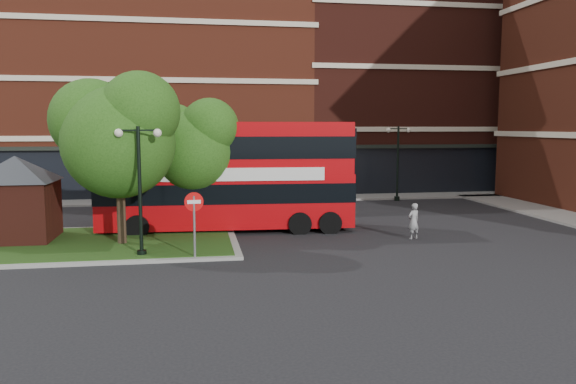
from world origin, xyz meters
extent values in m
plane|color=black|center=(0.00, 0.00, 0.00)|extent=(120.00, 120.00, 0.00)
cube|color=slate|center=(0.00, 16.50, 0.06)|extent=(44.00, 3.00, 0.12)
cube|color=maroon|center=(-8.00, 24.00, 7.00)|extent=(26.00, 12.00, 14.00)
cube|color=#471911|center=(14.00, 24.00, 8.00)|extent=(18.00, 12.00, 16.00)
cube|color=gray|center=(-8.00, 3.00, 0.06)|extent=(12.60, 7.60, 0.12)
cube|color=#19380F|center=(-8.00, 3.00, 0.07)|extent=(12.00, 7.00, 0.15)
cube|color=#471911|center=(-11.00, 4.00, 1.40)|extent=(3.00, 3.00, 2.50)
cone|color=#23262B|center=(-11.00, 4.00, 3.20)|extent=(6.51, 6.51, 1.10)
cylinder|color=#2D2116|center=(-6.50, 2.50, 1.96)|extent=(0.36, 0.36, 3.92)
sphere|color=#1E4711|center=(-6.50, 2.50, 4.34)|extent=(4.60, 4.60, 4.60)
sphere|color=#1E4711|center=(-7.65, 3.19, 5.25)|extent=(3.45, 3.45, 3.45)
sphere|color=#1E4711|center=(-5.58, 2.04, 5.60)|extent=(3.22, 3.22, 3.22)
cylinder|color=#2D2116|center=(-3.50, 5.00, 1.74)|extent=(0.36, 0.36, 3.47)
sphere|color=#1E4711|center=(-3.50, 5.00, 3.84)|extent=(3.80, 3.80, 3.80)
sphere|color=#1E4711|center=(-4.45, 5.57, 4.65)|extent=(2.85, 2.85, 2.85)
sphere|color=#1E4711|center=(-2.74, 4.62, 4.96)|extent=(2.66, 2.66, 2.66)
cylinder|color=black|center=(-5.50, 0.20, 2.50)|extent=(0.14, 0.14, 5.00)
cylinder|color=black|center=(-5.50, 0.20, 0.15)|extent=(0.36, 0.36, 0.30)
cube|color=black|center=(-5.50, 0.20, 4.85)|extent=(1.40, 0.06, 0.06)
sphere|color=#F2EACC|center=(-6.20, 0.20, 4.75)|extent=(0.32, 0.32, 0.32)
sphere|color=#F2EACC|center=(-4.80, 0.20, 4.75)|extent=(0.32, 0.32, 0.32)
cylinder|color=black|center=(2.00, 14.50, 2.50)|extent=(0.14, 0.14, 5.00)
cylinder|color=black|center=(2.00, 14.50, 0.15)|extent=(0.36, 0.36, 0.30)
cube|color=black|center=(2.00, 14.50, 4.85)|extent=(1.40, 0.06, 0.06)
sphere|color=#F2EACC|center=(1.30, 14.50, 4.75)|extent=(0.32, 0.32, 0.32)
sphere|color=#F2EACC|center=(2.70, 14.50, 4.75)|extent=(0.32, 0.32, 0.32)
cylinder|color=black|center=(10.00, 14.50, 2.50)|extent=(0.14, 0.14, 5.00)
cylinder|color=black|center=(10.00, 14.50, 0.15)|extent=(0.36, 0.36, 0.30)
cube|color=black|center=(10.00, 14.50, 4.85)|extent=(1.40, 0.06, 0.06)
sphere|color=#F2EACC|center=(9.30, 14.50, 4.75)|extent=(0.32, 0.32, 0.32)
sphere|color=#F2EACC|center=(10.70, 14.50, 4.75)|extent=(0.32, 0.32, 0.32)
cube|color=#AC060B|center=(-1.94, 5.43, 1.63)|extent=(12.05, 3.27, 2.28)
cube|color=#AC060B|center=(-1.94, 5.43, 3.91)|extent=(11.93, 3.24, 2.28)
cube|color=black|center=(-1.94, 5.43, 4.02)|extent=(12.05, 3.27, 1.03)
cube|color=silver|center=(-2.01, 4.05, 2.82)|extent=(8.95, 0.46, 0.60)
imported|color=gray|center=(6.13, 2.00, 0.80)|extent=(0.68, 0.57, 1.61)
imported|color=#9EA0A5|center=(-5.77, 15.34, 0.69)|extent=(4.03, 1.63, 1.37)
imported|color=silver|center=(3.00, 14.50, 0.76)|extent=(4.71, 1.92, 1.52)
cylinder|color=slate|center=(-3.50, -0.50, 1.22)|extent=(0.09, 0.09, 2.44)
cylinder|color=red|center=(-3.50, -0.50, 2.21)|extent=(0.71, 0.12, 0.71)
cube|color=white|center=(-3.50, -0.50, 2.21)|extent=(0.50, 0.09, 0.13)
camera|label=1|loc=(-3.43, -21.39, 4.98)|focal=35.00mm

